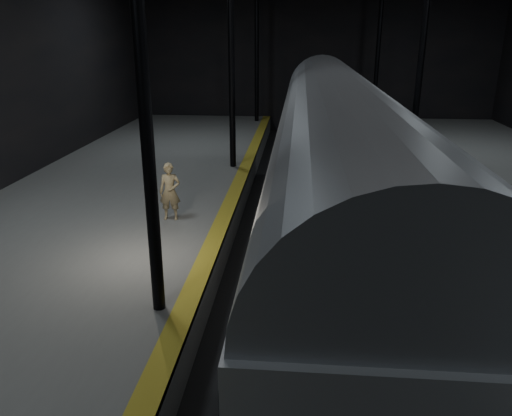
# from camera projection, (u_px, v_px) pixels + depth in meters

# --- Properties ---
(ground) EXTENTS (44.00, 44.00, 0.00)m
(ground) POSITION_uv_depth(u_px,v_px,m) (328.00, 272.00, 14.42)
(ground) COLOR black
(ground) RESTS_ON ground
(platform_left) EXTENTS (9.00, 43.80, 1.00)m
(platform_left) POSITION_uv_depth(u_px,v_px,m) (75.00, 247.00, 14.88)
(platform_left) COLOR #555553
(platform_left) RESTS_ON ground
(tactile_strip) EXTENTS (0.50, 43.80, 0.01)m
(tactile_strip) POSITION_uv_depth(u_px,v_px,m) (216.00, 236.00, 14.36)
(tactile_strip) COLOR olive
(tactile_strip) RESTS_ON platform_left
(track) EXTENTS (2.40, 43.00, 0.24)m
(track) POSITION_uv_depth(u_px,v_px,m) (328.00, 270.00, 14.40)
(track) COLOR #3F3328
(track) RESTS_ON ground
(train) EXTENTS (3.07, 20.53, 5.49)m
(train) POSITION_uv_depth(u_px,v_px,m) (332.00, 167.00, 13.65)
(train) COLOR #ACAFB4
(train) RESTS_ON ground
(woman) EXTENTS (0.68, 0.47, 1.81)m
(woman) POSITION_uv_depth(u_px,v_px,m) (170.00, 192.00, 15.41)
(woman) COLOR #97845C
(woman) RESTS_ON platform_left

